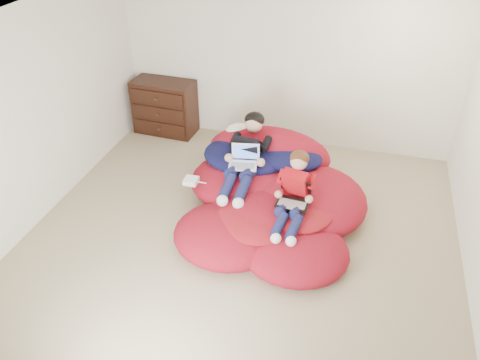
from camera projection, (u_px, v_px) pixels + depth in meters
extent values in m
cube|color=tan|center=(240.00, 246.00, 5.63)|extent=(5.10, 5.10, 0.25)
cube|color=silver|center=(287.00, 64.00, 6.85)|extent=(5.10, 0.02, 2.50)
cube|color=silver|center=(130.00, 347.00, 2.86)|extent=(5.10, 0.02, 2.50)
cube|color=silver|center=(33.00, 118.00, 5.42)|extent=(0.02, 5.10, 2.50)
cube|color=white|center=(241.00, 25.00, 4.15)|extent=(5.10, 5.10, 0.02)
cube|color=black|center=(165.00, 107.00, 7.53)|extent=(0.99, 0.54, 0.87)
cube|color=black|center=(160.00, 128.00, 7.48)|extent=(0.87, 0.07, 0.21)
cylinder|color=#4C3F26|center=(160.00, 129.00, 7.46)|extent=(0.03, 0.06, 0.03)
cube|color=black|center=(158.00, 114.00, 7.33)|extent=(0.87, 0.07, 0.21)
cylinder|color=#4C3F26|center=(158.00, 114.00, 7.31)|extent=(0.03, 0.06, 0.03)
cube|color=black|center=(157.00, 98.00, 7.18)|extent=(0.87, 0.07, 0.21)
cylinder|color=#4C3F26|center=(156.00, 99.00, 7.17)|extent=(0.03, 0.06, 0.03)
ellipsoid|color=#A51223|center=(246.00, 182.00, 6.15)|extent=(1.47, 1.32, 0.53)
ellipsoid|color=#A51223|center=(304.00, 199.00, 5.88)|extent=(1.57, 1.53, 0.57)
ellipsoid|color=#A51223|center=(270.00, 219.00, 5.58)|extent=(1.55, 1.24, 0.50)
ellipsoid|color=#A51223|center=(228.00, 235.00, 5.40)|extent=(1.27, 1.16, 0.42)
ellipsoid|color=#A51223|center=(294.00, 250.00, 5.20)|extent=(1.23, 1.12, 0.40)
ellipsoid|color=#A51223|center=(269.00, 153.00, 6.41)|extent=(1.69, 0.75, 0.75)
ellipsoid|color=#121340|center=(246.00, 155.00, 6.21)|extent=(1.15, 0.94, 0.29)
ellipsoid|color=#121340|center=(287.00, 157.00, 6.10)|extent=(0.93, 0.65, 0.22)
ellipsoid|color=#A51721|center=(294.00, 207.00, 5.50)|extent=(0.97, 0.97, 0.18)
ellipsoid|color=#A51721|center=(256.00, 219.00, 5.38)|extent=(0.99, 0.89, 0.18)
ellipsoid|color=white|center=(241.00, 134.00, 6.41)|extent=(0.45, 0.29, 0.29)
cube|color=black|center=(250.00, 148.00, 6.05)|extent=(0.38, 0.52, 0.45)
sphere|color=tan|center=(254.00, 123.00, 6.05)|extent=(0.24, 0.24, 0.24)
ellipsoid|color=black|center=(255.00, 120.00, 6.05)|extent=(0.26, 0.25, 0.20)
cylinder|color=#151943|center=(235.00, 170.00, 5.86)|extent=(0.19, 0.39, 0.21)
cylinder|color=#151943|center=(227.00, 187.00, 5.61)|extent=(0.16, 0.38, 0.25)
sphere|color=white|center=(222.00, 201.00, 5.49)|extent=(0.14, 0.14, 0.14)
cylinder|color=#151943|center=(250.00, 172.00, 5.81)|extent=(0.19, 0.39, 0.21)
cylinder|color=#151943|center=(243.00, 190.00, 5.56)|extent=(0.16, 0.38, 0.25)
sphere|color=white|center=(238.00, 203.00, 5.45)|extent=(0.14, 0.14, 0.14)
cube|color=red|center=(296.00, 185.00, 5.40)|extent=(0.33, 0.34, 0.45)
sphere|color=tan|center=(299.00, 162.00, 5.30)|extent=(0.20, 0.20, 0.20)
ellipsoid|color=#482813|center=(300.00, 158.00, 5.30)|extent=(0.22, 0.21, 0.17)
cylinder|color=#151943|center=(285.00, 207.00, 5.33)|extent=(0.19, 0.34, 0.18)
cylinder|color=#151943|center=(279.00, 225.00, 5.12)|extent=(0.17, 0.33, 0.21)
sphere|color=white|center=(276.00, 238.00, 5.02)|extent=(0.12, 0.12, 0.12)
cylinder|color=#151943|center=(299.00, 210.00, 5.29)|extent=(0.19, 0.34, 0.18)
cylinder|color=#151943|center=(294.00, 228.00, 5.08)|extent=(0.17, 0.33, 0.21)
sphere|color=white|center=(291.00, 241.00, 4.98)|extent=(0.12, 0.12, 0.12)
cube|color=white|center=(243.00, 166.00, 5.80)|extent=(0.38, 0.30, 0.01)
cube|color=gray|center=(242.00, 165.00, 5.79)|extent=(0.31, 0.18, 0.00)
cube|color=white|center=(246.00, 151.00, 5.84)|extent=(0.35, 0.11, 0.24)
cube|color=#3D6AD0|center=(246.00, 151.00, 5.84)|extent=(0.31, 0.09, 0.20)
cube|color=black|center=(292.00, 204.00, 5.29)|extent=(0.38, 0.28, 0.01)
cube|color=gray|center=(292.00, 204.00, 5.27)|extent=(0.32, 0.16, 0.00)
cube|color=black|center=(296.00, 186.00, 5.36)|extent=(0.37, 0.15, 0.23)
cube|color=#4DA0B4|center=(296.00, 186.00, 5.36)|extent=(0.32, 0.11, 0.19)
cube|color=white|center=(191.00, 181.00, 5.82)|extent=(0.17, 0.17, 0.06)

